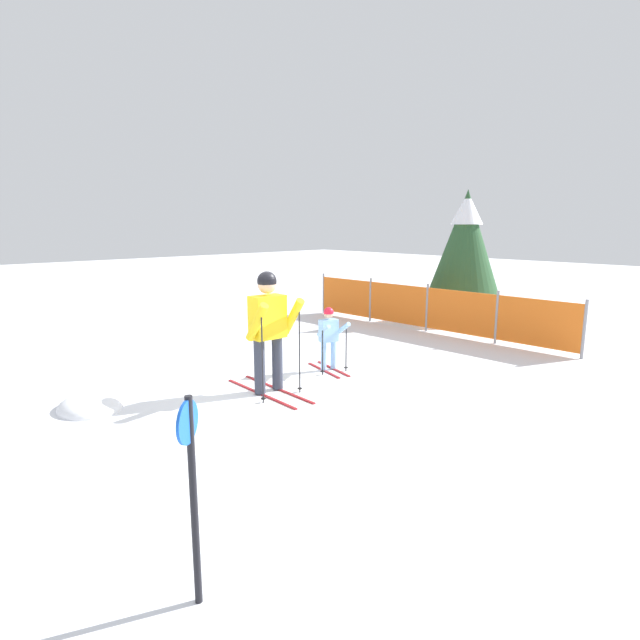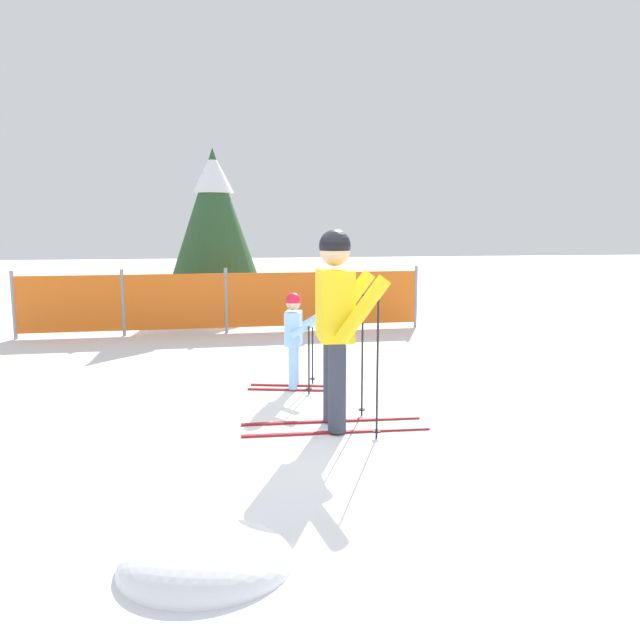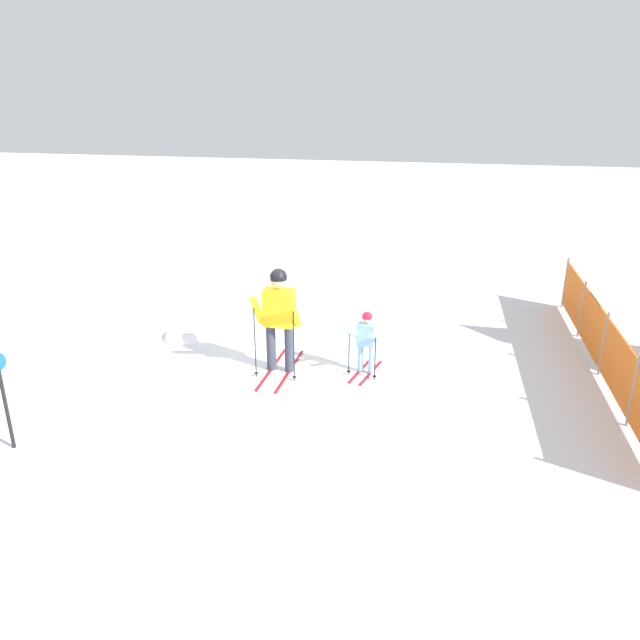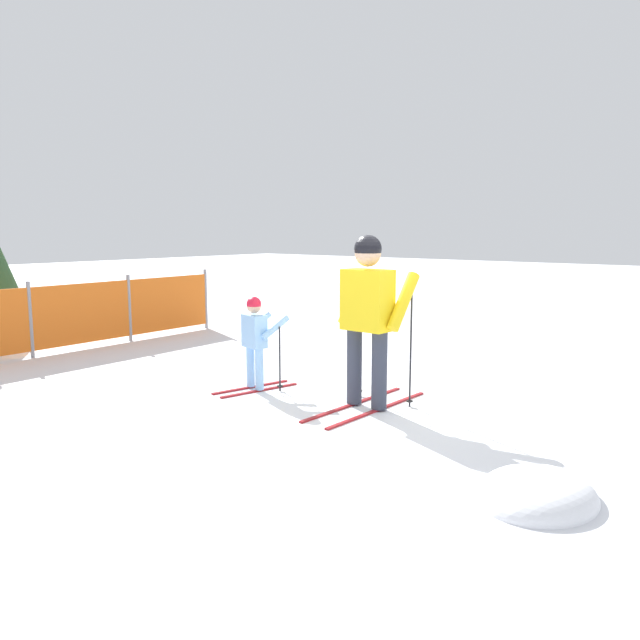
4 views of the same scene
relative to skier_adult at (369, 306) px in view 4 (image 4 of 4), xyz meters
The scene contains 5 objects.
ground_plane 1.09m from the skier_adult, 107.76° to the right, with size 60.00×60.00×0.00m, color white.
skier_adult is the anchor object (origin of this frame).
skier_child 1.51m from the skier_adult, 98.08° to the left, with size 1.06×0.54×1.10m.
safety_fence 5.43m from the skier_adult, 99.84° to the left, with size 6.89×0.21×1.12m.
snow_mound 2.71m from the skier_adult, 117.40° to the right, with size 0.97×0.82×0.39m, color white.
Camera 4 is at (-5.26, -3.43, 1.87)m, focal length 35.00 mm.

